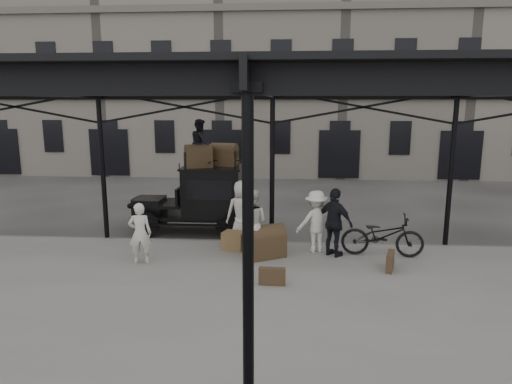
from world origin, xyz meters
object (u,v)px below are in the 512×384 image
taxi (203,196)px  steamer_trunk_platform (265,244)px  bicycle (382,235)px  porter_left (140,233)px  steamer_trunk_roof_near (198,158)px  porter_official (335,223)px

taxi → steamer_trunk_platform: size_ratio=3.69×
taxi → bicycle: (5.24, -2.38, -0.49)m
steamer_trunk_platform → porter_left: bearing=164.1°
taxi → steamer_trunk_roof_near: size_ratio=4.46×
steamer_trunk_roof_near → steamer_trunk_platform: steamer_trunk_roof_near is taller
taxi → porter_left: bearing=-106.3°
porter_official → steamer_trunk_platform: (-1.82, -0.22, -0.55)m
taxi → porter_official: bearing=-32.0°
steamer_trunk_roof_near → porter_official: bearing=-50.7°
taxi → steamer_trunk_platform: (2.14, -2.69, -0.69)m
taxi → steamer_trunk_platform: 3.51m
porter_official → steamer_trunk_roof_near: steamer_trunk_roof_near is taller
porter_official → steamer_trunk_roof_near: size_ratio=2.24×
taxi → porter_left: (-0.99, -3.38, -0.27)m
porter_left → bicycle: (6.23, 1.00, -0.22)m
porter_left → steamer_trunk_platform: 3.24m
porter_left → bicycle: bearing=179.0°
porter_left → steamer_trunk_platform: (3.14, 0.69, -0.42)m
porter_left → steamer_trunk_platform: size_ratio=1.59×
bicycle → taxi: bearing=70.8°
bicycle → steamer_trunk_platform: bicycle is taller
porter_left → porter_official: porter_official is taller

